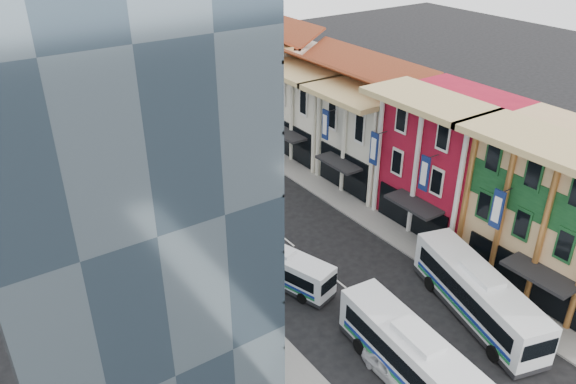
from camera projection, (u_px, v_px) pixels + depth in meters
sidewalk_right at (361, 212)px, 53.30m from camera, size 3.00×90.00×0.15m
sidewalk_left at (199, 272)px, 44.85m from camera, size 3.00×90.00×0.15m
shophouse_red at (449, 160)px, 49.60m from camera, size 8.00×10.00×12.00m
shophouse_cream_near at (376, 137)px, 56.99m from camera, size 8.00×9.00×10.00m
shophouse_cream_mid at (322, 111)px, 63.55m from camera, size 8.00×9.00×10.00m
shophouse_cream_far at (272, 84)px, 70.96m from camera, size 8.00×12.00×11.00m
office_tower at (66, 133)px, 31.41m from camera, size 12.00×26.00×30.00m
office_block_far at (25, 134)px, 52.43m from camera, size 10.00×18.00×14.00m
bus_left_near at (415, 358)px, 34.03m from camera, size 3.91×12.39×3.91m
bus_left_far at (279, 264)px, 43.37m from camera, size 4.92×9.72×3.04m
bus_right at (478, 294)px, 39.40m from camera, size 6.17×12.75×3.98m
sedan_left at (389, 367)px, 35.09m from camera, size 1.77×4.06×1.36m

